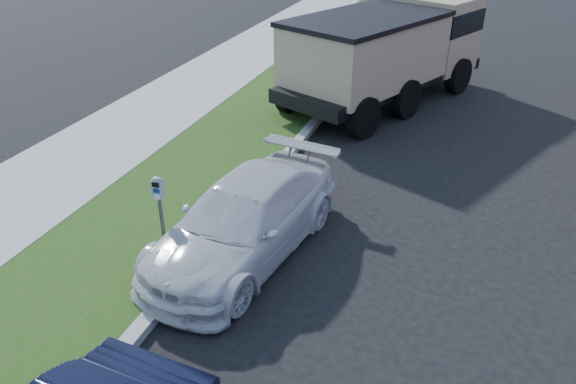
% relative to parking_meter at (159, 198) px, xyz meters
% --- Properties ---
extents(ground, '(120.00, 120.00, 0.00)m').
position_rel_parking_meter_xyz_m(ground, '(3.24, 0.23, -1.18)').
color(ground, black).
rests_on(ground, ground).
extents(streetside, '(6.12, 50.00, 0.15)m').
position_rel_parking_meter_xyz_m(streetside, '(-2.33, 2.23, -1.11)').
color(streetside, gray).
rests_on(streetside, ground).
extents(parking_meter, '(0.21, 0.15, 1.44)m').
position_rel_parking_meter_xyz_m(parking_meter, '(0.00, 0.00, 0.00)').
color(parking_meter, '#3F4247').
rests_on(parking_meter, ground).
extents(white_wagon, '(2.55, 4.83, 1.33)m').
position_rel_parking_meter_xyz_m(white_wagon, '(1.25, 0.65, -0.51)').
color(white_wagon, silver).
rests_on(white_wagon, ground).
extents(dump_truck, '(5.20, 7.51, 2.78)m').
position_rel_parking_meter_xyz_m(dump_truck, '(2.05, 9.51, 0.38)').
color(dump_truck, black).
rests_on(dump_truck, ground).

